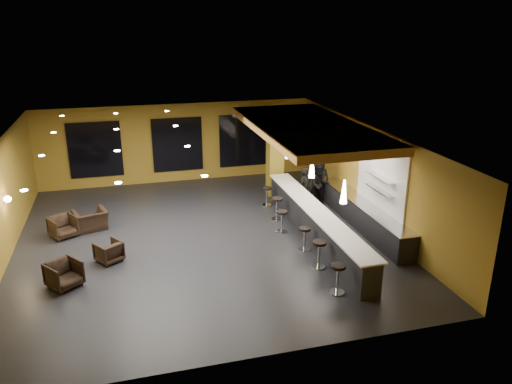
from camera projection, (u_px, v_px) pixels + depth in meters
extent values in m
cube|color=black|center=(203.00, 240.00, 16.85)|extent=(12.00, 13.00, 0.10)
cube|color=black|center=(199.00, 135.00, 15.65)|extent=(12.00, 13.00, 0.10)
cube|color=olive|center=(177.00, 143.00, 22.21)|extent=(12.00, 0.10, 3.50)
cube|color=olive|center=(252.00, 289.00, 10.29)|extent=(12.00, 0.10, 3.50)
cube|color=olive|center=(369.00, 175.00, 17.75)|extent=(0.10, 13.00, 3.50)
cube|color=#BB8036|center=(307.00, 128.00, 17.61)|extent=(3.60, 8.00, 0.28)
cube|color=black|center=(95.00, 150.00, 21.26)|extent=(2.20, 0.06, 2.40)
cube|color=black|center=(177.00, 145.00, 22.13)|extent=(2.20, 0.06, 2.40)
cube|color=black|center=(243.00, 140.00, 22.87)|extent=(2.20, 0.06, 2.40)
cube|color=white|center=(381.00, 176.00, 16.73)|extent=(0.06, 3.20, 2.40)
cube|color=black|center=(315.00, 225.00, 16.66)|extent=(0.60, 8.00, 1.00)
cube|color=white|center=(316.00, 210.00, 16.48)|extent=(0.78, 8.10, 0.05)
cube|color=black|center=(363.00, 215.00, 17.63)|extent=(0.70, 6.00, 0.86)
cube|color=silver|center=(364.00, 203.00, 17.48)|extent=(0.72, 6.00, 0.03)
cube|color=silver|center=(380.00, 190.00, 16.65)|extent=(0.30, 1.50, 0.03)
cube|color=silver|center=(381.00, 177.00, 16.50)|extent=(0.30, 1.50, 0.03)
cube|color=olive|center=(275.00, 154.00, 20.43)|extent=(0.60, 0.60, 3.50)
sphere|color=#FFE5B2|center=(7.00, 199.00, 15.23)|extent=(0.22, 0.22, 0.22)
cone|color=white|center=(344.00, 192.00, 14.22)|extent=(0.20, 0.20, 0.70)
cone|color=white|center=(312.00, 167.00, 16.50)|extent=(0.20, 0.20, 0.70)
cone|color=white|center=(288.00, 149.00, 18.77)|extent=(0.20, 0.20, 0.70)
imported|color=black|center=(305.00, 188.00, 19.23)|extent=(0.70, 0.59, 1.63)
imported|color=black|center=(320.00, 185.00, 19.57)|extent=(0.87, 0.71, 1.67)
imported|color=black|center=(319.00, 179.00, 19.96)|extent=(0.94, 0.65, 1.84)
imported|color=black|center=(64.00, 274.00, 13.70)|extent=(1.14, 1.14, 0.75)
imported|color=black|center=(109.00, 252.00, 15.14)|extent=(0.97, 0.98, 0.65)
imported|color=black|center=(63.00, 227.00, 16.82)|extent=(1.08, 1.09, 0.74)
imported|color=black|center=(90.00, 220.00, 17.42)|extent=(1.31, 1.21, 0.70)
cylinder|color=silver|center=(337.00, 292.00, 13.50)|extent=(0.43, 0.43, 0.03)
cylinder|color=silver|center=(338.00, 280.00, 13.38)|extent=(0.07, 0.07, 0.74)
cylinder|color=black|center=(338.00, 266.00, 13.24)|extent=(0.40, 0.40, 0.09)
cylinder|color=silver|center=(318.00, 267.00, 14.88)|extent=(0.43, 0.43, 0.03)
cylinder|color=silver|center=(319.00, 255.00, 14.75)|extent=(0.07, 0.07, 0.75)
cylinder|color=black|center=(319.00, 243.00, 14.62)|extent=(0.40, 0.40, 0.09)
cylinder|color=silver|center=(304.00, 249.00, 15.98)|extent=(0.39, 0.39, 0.03)
cylinder|color=silver|center=(305.00, 240.00, 15.86)|extent=(0.07, 0.07, 0.68)
cylinder|color=black|center=(305.00, 229.00, 15.74)|extent=(0.37, 0.37, 0.08)
cylinder|color=silver|center=(282.00, 232.00, 17.30)|extent=(0.40, 0.40, 0.03)
cylinder|color=silver|center=(282.00, 222.00, 17.18)|extent=(0.07, 0.07, 0.69)
cylinder|color=black|center=(282.00, 212.00, 17.06)|extent=(0.38, 0.38, 0.08)
cylinder|color=silver|center=(277.00, 219.00, 18.38)|extent=(0.42, 0.42, 0.03)
cylinder|color=silver|center=(277.00, 210.00, 18.25)|extent=(0.07, 0.07, 0.74)
cylinder|color=black|center=(277.00, 199.00, 18.12)|extent=(0.40, 0.40, 0.08)
cylinder|color=silver|center=(267.00, 205.00, 19.75)|extent=(0.38, 0.38, 0.03)
cylinder|color=silver|center=(267.00, 197.00, 19.63)|extent=(0.07, 0.07, 0.67)
cylinder|color=black|center=(267.00, 188.00, 19.51)|extent=(0.36, 0.36, 0.08)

